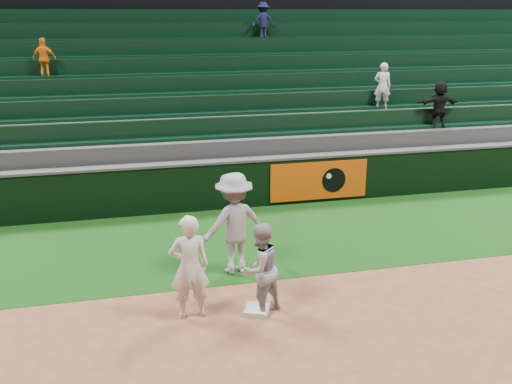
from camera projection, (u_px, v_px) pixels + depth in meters
ground at (248, 308)px, 9.63m from camera, size 70.00×70.00×0.00m
foul_grass at (218, 241)px, 12.41m from camera, size 36.00×4.20×0.01m
first_base at (257, 310)px, 9.48m from camera, size 0.51×0.51×0.09m
first_baseman at (189, 267)px, 9.12m from camera, size 0.66×0.44×1.76m
baserunner at (260, 269)px, 9.29m from camera, size 0.95×0.88×1.56m
base_coach at (234, 223)px, 10.69m from camera, size 1.40×1.00×1.96m
field_wall at (204, 185)px, 14.26m from camera, size 36.00×0.45×1.25m
stadium_seating at (184, 117)px, 17.43m from camera, size 36.00×5.95×5.15m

